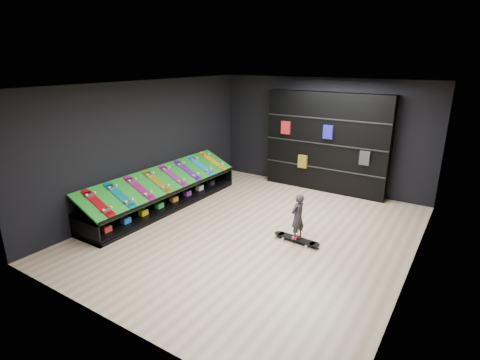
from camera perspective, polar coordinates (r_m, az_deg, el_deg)
The scene contains 19 objects.
floor at distance 7.94m, azimuth 2.27°, elevation -7.86°, with size 6.00×7.00×0.01m, color #CAAF88.
ceiling at distance 7.16m, azimuth 2.58°, elevation 14.27°, with size 6.00×7.00×0.01m, color white.
wall_back at distance 10.51m, azimuth 12.22°, elevation 6.83°, with size 6.00×0.02×3.00m, color black.
wall_front at distance 4.90m, azimuth -19.00°, elevation -6.69°, with size 6.00×0.02×3.00m, color black.
wall_left at distance 9.25m, azimuth -13.88°, elevation 5.23°, with size 0.02×7.00×3.00m, color black.
wall_right at distance 6.50m, azimuth 25.83°, elevation -1.44°, with size 0.02×7.00×3.00m, color black.
display_rack at distance 9.29m, azimuth -11.38°, elevation -2.60°, with size 0.90×4.50×0.50m, color black, non-canonical shape.
turf_ramp at distance 9.11m, azimuth -11.33°, elevation 0.06°, with size 1.00×4.50×0.04m, color #106713.
back_shelving at distance 10.30m, azimuth 12.98°, elevation 5.56°, with size 3.31×0.39×2.65m, color black.
floor_skateboard at distance 7.57m, azimuth 8.59°, elevation -9.07°, with size 0.98×0.22×0.09m, color black, non-canonical shape.
child at distance 7.43m, azimuth 8.71°, elevation -6.84°, with size 0.21×0.15×0.56m, color black.
display_board_0 at distance 7.93m, azimuth -20.79°, elevation -3.34°, with size 0.98×0.22×0.09m, color red, non-canonical shape.
display_board_1 at distance 8.23m, azimuth -17.80°, elevation -2.23°, with size 0.98×0.22×0.09m, color #0C8C99, non-canonical shape.
display_board_2 at distance 8.56m, azimuth -15.03°, elevation -1.20°, with size 0.98×0.22×0.09m, color #E5198C, non-canonical shape.
display_board_3 at distance 8.91m, azimuth -12.48°, elevation -0.24°, with size 0.98×0.22×0.09m, color yellow, non-canonical shape.
display_board_4 at distance 9.28m, azimuth -10.13°, elevation 0.64°, with size 0.98×0.22×0.09m, color #2626BF, non-canonical shape.
display_board_5 at distance 9.66m, azimuth -7.96°, elevation 1.45°, with size 0.98×0.22×0.09m, color purple, non-canonical shape.
display_board_6 at distance 10.06m, azimuth -5.96°, elevation 2.20°, with size 0.98×0.22×0.09m, color blue, non-canonical shape.
display_board_7 at distance 10.47m, azimuth -4.11°, elevation 2.88°, with size 0.98×0.22×0.09m, color yellow, non-canonical shape.
Camera 1 is at (3.61, -6.17, 3.47)m, focal length 28.00 mm.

